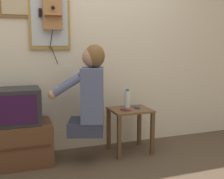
{
  "coord_description": "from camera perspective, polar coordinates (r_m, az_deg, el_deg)",
  "views": [
    {
      "loc": [
        -0.73,
        -2.25,
        1.21
      ],
      "look_at": [
        0.29,
        0.59,
        0.75
      ],
      "focal_mm": 45.0,
      "sensor_mm": 36.0,
      "label": 1
    }
  ],
  "objects": [
    {
      "name": "cell_phone_spare",
      "position": [
        3.28,
        5.01,
        -3.65
      ],
      "size": [
        0.09,
        0.14,
        0.01
      ],
      "rotation": [
        0.0,
        0.0,
        -0.28
      ],
      "color": "navy",
      "rests_on": "side_table"
    },
    {
      "name": "television",
      "position": [
        3.01,
        -19.49,
        -3.27
      ],
      "size": [
        0.53,
        0.39,
        0.36
      ],
      "color": "#232326",
      "rests_on": "tv_stand"
    },
    {
      "name": "wall_mirror",
      "position": [
        3.24,
        -12.63,
        14.94
      ],
      "size": [
        0.45,
        0.04,
        0.79
      ],
      "color": "olive"
    },
    {
      "name": "wall_back",
      "position": [
        3.32,
        -7.14,
        9.67
      ],
      "size": [
        6.8,
        0.05,
        2.55
      ],
      "color": "beige",
      "rests_on": "ground_plane"
    },
    {
      "name": "water_bottle",
      "position": [
        3.29,
        3.13,
        -1.92
      ],
      "size": [
        0.07,
        0.07,
        0.22
      ],
      "color": "silver",
      "rests_on": "side_table"
    },
    {
      "name": "wall_phone_antique",
      "position": [
        3.2,
        -12.1,
        15.32
      ],
      "size": [
        0.25,
        0.19,
        0.81
      ],
      "color": "#9E6B3D"
    },
    {
      "name": "tv_stand",
      "position": [
        3.12,
        -19.23,
        -10.41
      ],
      "size": [
        0.75,
        0.45,
        0.44
      ],
      "color": "#51331E",
      "rests_on": "ground_plane"
    },
    {
      "name": "person",
      "position": [
        2.92,
        -4.52,
        -0.59
      ],
      "size": [
        0.63,
        0.54,
        0.93
      ],
      "rotation": [
        0.0,
        0.0,
        1.24
      ],
      "color": "#2D3347",
      "rests_on": "ground_plane"
    },
    {
      "name": "cell_phone_held",
      "position": [
        3.15,
        2.73,
        -4.14
      ],
      "size": [
        0.09,
        0.14,
        0.01
      ],
      "rotation": [
        0.0,
        0.0,
        0.31
      ],
      "color": "maroon",
      "rests_on": "side_table"
    },
    {
      "name": "side_table",
      "position": [
        3.25,
        3.67,
        -6.07
      ],
      "size": [
        0.45,
        0.4,
        0.51
      ],
      "color": "brown",
      "rests_on": "ground_plane"
    }
  ]
}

